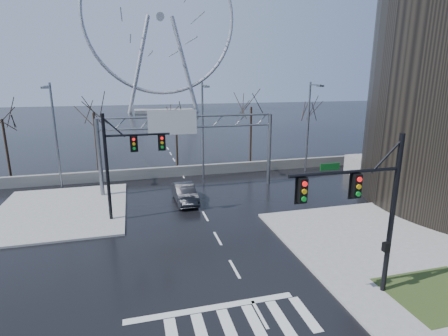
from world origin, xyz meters
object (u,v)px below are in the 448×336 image
object	(u,v)px
signal_mast_far	(122,157)
car	(185,193)
signal_mast_near	(369,203)
ferris_wheel	(160,23)
sign_gantry	(185,136)

from	to	relation	value
signal_mast_far	car	world-z (taller)	signal_mast_far
signal_mast_near	car	size ratio (longest dim) A/B	1.69
ferris_wheel	car	size ratio (longest dim) A/B	10.76
signal_mast_far	ferris_wheel	xyz separation A→B (m)	(10.87, 86.04, 21.30)
sign_gantry	signal_mast_far	bearing A→B (deg)	-132.47
ferris_wheel	car	xyz separation A→B (m)	(-6.03, -83.38, -25.35)
sign_gantry	car	world-z (taller)	sign_gantry
signal_mast_far	ferris_wheel	size ratio (longest dim) A/B	0.16
ferris_wheel	signal_mast_near	bearing A→B (deg)	-89.92
signal_mast_near	ferris_wheel	world-z (taller)	ferris_wheel
sign_gantry	car	distance (m)	5.56
sign_gantry	ferris_wheel	distance (m)	82.91
signal_mast_far	sign_gantry	xyz separation A→B (m)	(5.49, 6.00, 0.35)
signal_mast_far	ferris_wheel	bearing A→B (deg)	82.80
signal_mast_far	signal_mast_near	bearing A→B (deg)	-49.74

